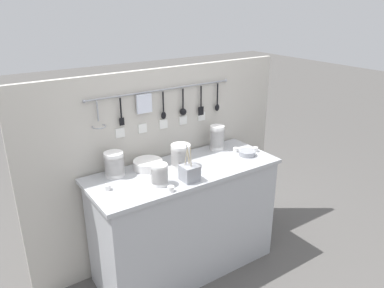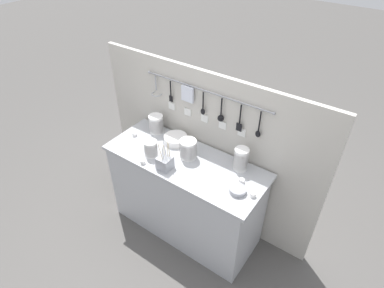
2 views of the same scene
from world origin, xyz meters
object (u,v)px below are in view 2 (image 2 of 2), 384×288
(bowl_stack_short_front, at_px, (241,159))
(cup_mid_row, at_px, (253,195))
(bowl_stack_nested_right, at_px, (151,148))
(cutlery_caddy, at_px, (165,163))
(plate_stack, at_px, (176,139))
(cup_back_right, at_px, (242,181))
(bowl_stack_tall_left, at_px, (188,149))
(cup_back_left, at_px, (143,162))
(bowl_stack_back_corner, at_px, (156,124))
(steel_mixing_bowl, at_px, (238,190))
(cup_centre, at_px, (134,134))

(bowl_stack_short_front, xyz_separation_m, cup_mid_row, (0.23, -0.22, -0.09))
(bowl_stack_nested_right, xyz_separation_m, cutlery_caddy, (0.21, -0.06, -0.02))
(bowl_stack_nested_right, xyz_separation_m, plate_stack, (0.06, 0.28, -0.04))
(cutlery_caddy, xyz_separation_m, cup_back_right, (0.61, 0.22, -0.04))
(bowl_stack_tall_left, height_order, cup_back_left, bowl_stack_tall_left)
(bowl_stack_back_corner, distance_m, bowl_stack_tall_left, 0.50)
(bowl_stack_tall_left, bearing_deg, cup_mid_row, -8.03)
(bowl_stack_short_front, height_order, steel_mixing_bowl, bowl_stack_short_front)
(bowl_stack_nested_right, bearing_deg, cup_back_left, -84.05)
(cup_mid_row, bearing_deg, cup_back_left, -168.01)
(bowl_stack_short_front, distance_m, cup_back_left, 0.83)
(bowl_stack_back_corner, height_order, cutlery_caddy, cutlery_caddy)
(cup_mid_row, height_order, cup_centre, same)
(bowl_stack_nested_right, distance_m, bowl_stack_short_front, 0.78)
(cup_back_left, distance_m, cup_back_right, 0.85)
(bowl_stack_tall_left, relative_size, cup_mid_row, 3.97)
(bowl_stack_short_front, height_order, cup_mid_row, bowl_stack_short_front)
(steel_mixing_bowl, bearing_deg, bowl_stack_nested_right, -176.86)
(plate_stack, xyz_separation_m, cup_back_right, (0.76, -0.12, -0.01))
(bowl_stack_back_corner, height_order, bowl_stack_tall_left, bowl_stack_back_corner)
(plate_stack, height_order, steel_mixing_bowl, plate_stack)
(bowl_stack_short_front, xyz_separation_m, bowl_stack_back_corner, (-0.92, 0.01, -0.01))
(cup_back_left, bearing_deg, plate_stack, 83.80)
(bowl_stack_nested_right, xyz_separation_m, cup_back_left, (0.01, -0.13, -0.06))
(steel_mixing_bowl, height_order, cutlery_caddy, cutlery_caddy)
(cup_mid_row, bearing_deg, cup_centre, 177.54)
(plate_stack, bearing_deg, steel_mixing_bowl, -16.52)
(bowl_stack_tall_left, height_order, plate_stack, bowl_stack_tall_left)
(bowl_stack_short_front, xyz_separation_m, cup_centre, (-1.05, -0.17, -0.09))
(cup_back_left, distance_m, cup_centre, 0.43)
(bowl_stack_short_front, relative_size, bowl_stack_tall_left, 1.17)
(bowl_stack_short_front, xyz_separation_m, bowl_stack_tall_left, (-0.44, -0.13, -0.01))
(bowl_stack_nested_right, distance_m, cup_back_right, 0.83)
(bowl_stack_nested_right, relative_size, bowl_stack_tall_left, 0.85)
(bowl_stack_short_front, height_order, plate_stack, bowl_stack_short_front)
(bowl_stack_short_front, distance_m, bowl_stack_tall_left, 0.46)
(cutlery_caddy, bearing_deg, steel_mixing_bowl, 9.59)
(plate_stack, xyz_separation_m, cup_back_left, (-0.04, -0.41, -0.01))
(steel_mixing_bowl, bearing_deg, plate_stack, 163.48)
(bowl_stack_nested_right, distance_m, bowl_stack_tall_left, 0.33)
(bowl_stack_back_corner, distance_m, cup_centre, 0.23)
(bowl_stack_tall_left, relative_size, plate_stack, 0.80)
(bowl_stack_back_corner, xyz_separation_m, steel_mixing_bowl, (1.04, -0.26, -0.07))
(bowl_stack_back_corner, distance_m, cup_back_left, 0.49)
(bowl_stack_tall_left, distance_m, cup_mid_row, 0.69)
(bowl_stack_short_front, bearing_deg, cup_back_left, -149.14)
(bowl_stack_tall_left, distance_m, cup_back_left, 0.41)
(steel_mixing_bowl, relative_size, cup_centre, 3.01)
(bowl_stack_back_corner, distance_m, cup_back_right, 1.03)
(cutlery_caddy, bearing_deg, plate_stack, 113.67)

